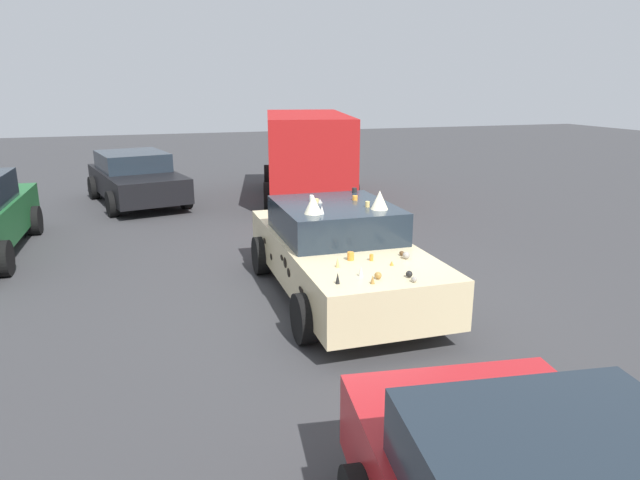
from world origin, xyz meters
TOP-DOWN VIEW (x-y plane):
  - ground_plane at (0.00, 0.00)m, footprint 60.00×60.00m
  - art_car_decorated at (0.04, -0.00)m, footprint 4.44×2.09m
  - parked_van_far_right at (7.40, -1.67)m, footprint 5.53×3.17m
  - parked_sedan_row_back_far at (8.09, 2.86)m, footprint 4.39×2.68m

SIDE VIEW (x-z plane):
  - ground_plane at x=0.00m, z-range 0.00..0.00m
  - parked_sedan_row_back_far at x=8.09m, z-range 0.02..1.35m
  - art_car_decorated at x=0.04m, z-range -0.13..1.51m
  - parked_van_far_right at x=7.40m, z-range 0.13..2.44m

